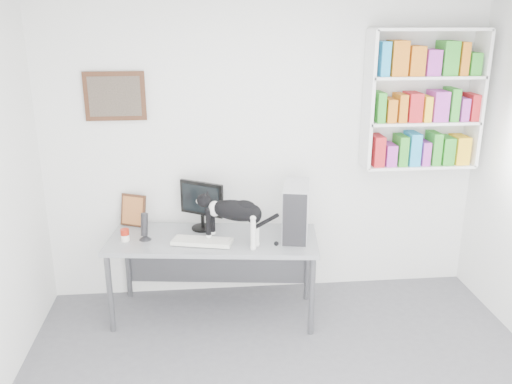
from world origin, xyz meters
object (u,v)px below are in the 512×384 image
Objects in this scene: desk at (214,276)px; pc_tower at (296,211)px; keyboard at (202,241)px; soup_can at (125,235)px; bookshelf at (423,100)px; leaning_print at (133,210)px; monitor at (202,205)px; speaker at (144,226)px; cat at (234,221)px.

desk is 0.93m from pc_tower.
keyboard is 0.66m from soup_can.
bookshelf is at bearing 26.73° from keyboard.
leaning_print is 2.82× the size of soup_can.
leaning_print is at bearing 160.07° from desk.
desk is at bearing -36.88° from monitor.
speaker is at bearing -44.87° from leaning_print.
soup_can is (-0.65, 0.12, 0.03)m from keyboard.
desk is 0.62m from cat.
soup_can is at bearing -130.85° from monitor.
keyboard is 2.04× the size of speaker.
soup_can is at bearing -169.22° from pc_tower.
bookshelf is at bearing 7.15° from soup_can.
soup_can is (-0.17, -0.01, -0.07)m from speaker.
cat reaches higher than keyboard.
bookshelf reaches higher than speaker.
pc_tower is 0.71× the size of cat.
speaker reaches higher than desk.
monitor is 1.83× the size of speaker.
bookshelf reaches higher than soup_can.
soup_can is at bearing -161.92° from cat.
pc_tower reaches higher than soup_can.
speaker reaches higher than keyboard.
soup_can is (-1.45, 0.04, -0.18)m from pc_tower.
speaker is (-0.57, 0.02, 0.49)m from desk.
monitor is at bearing 10.88° from leaning_print.
monitor is 0.97× the size of pc_tower.
speaker is (-0.48, 0.13, 0.10)m from keyboard.
soup_can is at bearing -176.54° from keyboard.
desk is 5.95× the size of leaning_print.
bookshelf is at bearing 43.80° from cat.
desk is 3.57× the size of keyboard.
pc_tower is at bearing -162.75° from bookshelf.
cat is (0.75, -0.17, 0.08)m from speaker.
cat is (0.18, -0.16, 0.57)m from desk.
keyboard is 1.67× the size of leaning_print.
soup_can reaches higher than desk.
keyboard is (-0.09, -0.12, 0.39)m from desk.
soup_can is at bearing -173.13° from desk.
pc_tower is (-1.19, -0.37, -0.88)m from bookshelf.
cat reaches higher than speaker.
leaning_print is at bearing 179.42° from bookshelf.
leaning_print reaches higher than soup_can.
keyboard is 0.33m from cat.
monitor is at bearing 102.69° from keyboard.
bookshelf is 2.86m from soup_can.
bookshelf is 2.31m from keyboard.
speaker is at bearing -126.65° from monitor.
monitor is at bearing 118.75° from desk.
desk is 2.71× the size of cat.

